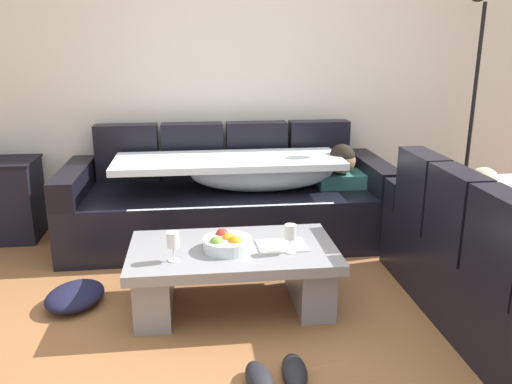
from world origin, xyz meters
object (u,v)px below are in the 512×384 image
couch_along_wall (234,199)px  pair_of_shoes (277,376)px  wine_glass_near_right (290,233)px  couch_near_window (511,263)px  coffee_table (233,270)px  floor_lamp (471,93)px  open_magazine (282,246)px  wine_glass_near_left (173,241)px  crumpled_garment (75,296)px  fruit_bowl (227,243)px

couch_along_wall → pair_of_shoes: size_ratio=7.84×
couch_along_wall → wine_glass_near_right: size_ratio=14.97×
wine_glass_near_right → couch_along_wall: bearing=100.5°
couch_near_window → coffee_table: bearing=78.8°
floor_lamp → open_magazine: bearing=-144.4°
wine_glass_near_right → pair_of_shoes: bearing=-104.9°
coffee_table → wine_glass_near_right: 0.42m
coffee_table → floor_lamp: size_ratio=0.62×
coffee_table → wine_glass_near_left: wine_glass_near_left is taller
floor_lamp → crumpled_garment: bearing=-159.6°
wine_glass_near_left → pair_of_shoes: size_ratio=0.52×
fruit_bowl → wine_glass_near_left: wine_glass_near_left is taller
floor_lamp → wine_glass_near_left: bearing=-149.7°
crumpled_garment → couch_along_wall: bearing=43.5°
coffee_table → open_magazine: bearing=-4.2°
wine_glass_near_right → pair_of_shoes: wine_glass_near_right is taller
floor_lamp → fruit_bowl: bearing=-148.6°
couch_along_wall → wine_glass_near_right: 1.25m
couch_near_window → wine_glass_near_left: couch_near_window is taller
couch_near_window → coffee_table: size_ratio=1.42×
open_magazine → crumpled_garment: bearing=170.7°
fruit_bowl → wine_glass_near_left: bearing=-158.2°
pair_of_shoes → crumpled_garment: 1.41m
floor_lamp → pair_of_shoes: size_ratio=6.15×
fruit_bowl → open_magazine: (0.32, 0.01, -0.04)m
coffee_table → open_magazine: 0.32m
coffee_table → floor_lamp: bearing=31.2°
crumpled_garment → wine_glass_near_left: bearing=-24.7°
open_magazine → coffee_table: bearing=173.3°
couch_near_window → fruit_bowl: size_ratio=6.09×
wine_glass_near_left → floor_lamp: (2.37, 1.39, 0.62)m
wine_glass_near_left → floor_lamp: 2.82m
floor_lamp → crumpled_garment: (-2.99, -1.11, -1.06)m
fruit_bowl → coffee_table: bearing=43.8°
coffee_table → pair_of_shoes: 0.80m
wine_glass_near_right → open_magazine: size_ratio=0.59×
couch_along_wall → fruit_bowl: size_ratio=8.88×
wine_glass_near_right → couch_near_window: bearing=-8.9°
coffee_table → fruit_bowl: (-0.04, -0.03, 0.18)m
wine_glass_near_right → crumpled_garment: size_ratio=0.42×
couch_along_wall → open_magazine: 1.15m
couch_along_wall → open_magazine: size_ratio=8.88×
couch_along_wall → pair_of_shoes: couch_along_wall is taller
couch_along_wall → wine_glass_near_right: couch_along_wall is taller
coffee_table → fruit_bowl: fruit_bowl is taller
coffee_table → open_magazine: open_magazine is taller
couch_near_window → wine_glass_near_right: couch_near_window is taller
fruit_bowl → wine_glass_near_left: 0.33m
crumpled_garment → open_magazine: bearing=-6.8°
couch_near_window → wine_glass_near_left: bearing=85.4°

